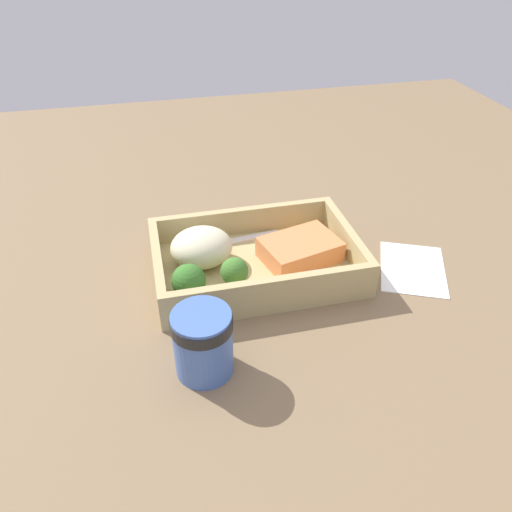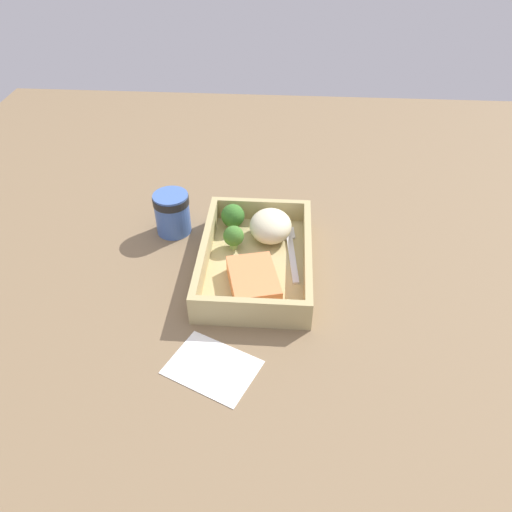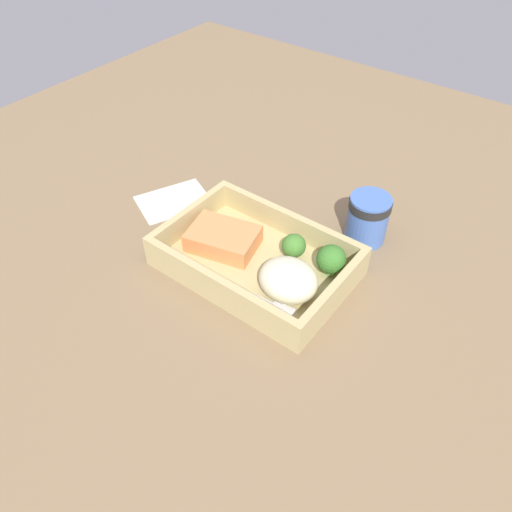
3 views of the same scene
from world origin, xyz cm
name	(u,v)px [view 3 (image 3 of 3)]	position (x,y,z in cm)	size (l,w,h in cm)	color
ground_plane	(256,273)	(0.00, 0.00, -1.00)	(160.00, 160.00, 2.00)	#7D6547
takeout_tray	(256,266)	(0.00, 0.00, 0.60)	(28.72, 19.14, 1.20)	tan
tray_rim	(256,253)	(0.00, 0.00, 3.29)	(28.72, 19.14, 4.17)	tan
salmon_fillet	(225,237)	(-6.55, 0.42, 2.75)	(10.66, 7.57, 3.10)	#ED844B
mashed_potatoes	(288,280)	(7.42, -2.20, 3.92)	(8.80, 7.80, 5.45)	beige
broccoli_floret_1	(331,260)	(10.15, 5.10, 3.90)	(4.47, 4.47, 5.03)	#77A254
broccoli_floret_2	(294,246)	(3.98, 4.33, 3.77)	(3.77, 3.77, 4.57)	#7DAD66
fork	(251,296)	(3.72, -6.16, 1.42)	(15.89, 3.34, 0.44)	silver
paper_cup	(368,217)	(9.99, 16.67, 4.60)	(6.81, 6.81, 8.24)	#456AB7
receipt_slip	(174,200)	(-22.47, 4.79, 0.12)	(9.12, 12.43, 0.24)	white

